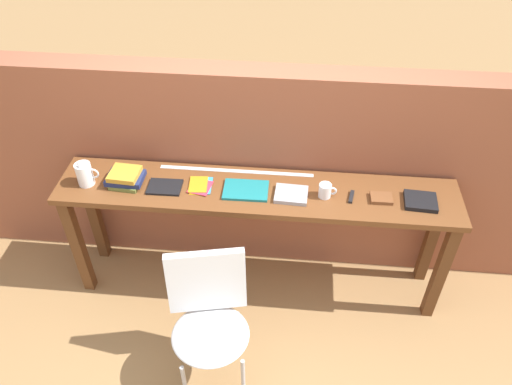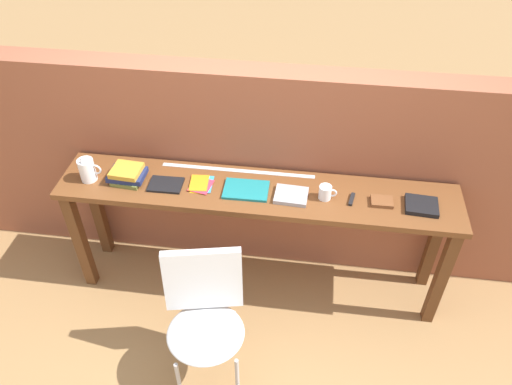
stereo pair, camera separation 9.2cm
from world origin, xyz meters
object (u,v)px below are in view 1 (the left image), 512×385
(book_repair_rightmost, at_px, (421,201))
(pamphlet_pile_colourful, at_px, (201,186))
(book_open_centre, at_px, (246,190))
(mug, at_px, (325,191))
(chair_white_moulded, at_px, (209,317))
(book_stack_leftmost, at_px, (125,178))
(multitool_folded, at_px, (351,197))
(pitcher_white, at_px, (85,174))
(magazine_cycling, at_px, (165,187))
(leather_journal_brown, at_px, (381,198))

(book_repair_rightmost, bearing_deg, pamphlet_pile_colourful, -177.13)
(book_open_centre, relative_size, mug, 2.50)
(chair_white_moulded, xyz_separation_m, book_open_centre, (0.14, 0.68, 0.36))
(book_stack_leftmost, xyz_separation_m, book_repair_rightmost, (1.80, -0.01, -0.03))
(book_stack_leftmost, relative_size, book_open_centre, 0.83)
(pamphlet_pile_colourful, height_order, mug, mug)
(chair_white_moulded, bearing_deg, book_repair_rightmost, 29.65)
(chair_white_moulded, height_order, pamphlet_pile_colourful, same)
(multitool_folded, bearing_deg, chair_white_moulded, -138.68)
(pamphlet_pile_colourful, distance_m, book_repair_rightmost, 1.34)
(pitcher_white, relative_size, book_open_centre, 0.67)
(pitcher_white, bearing_deg, chair_white_moulded, -37.56)
(chair_white_moulded, distance_m, pitcher_white, 1.17)
(magazine_cycling, xyz_separation_m, multitool_folded, (1.15, 0.02, 0.00))
(magazine_cycling, distance_m, leather_journal_brown, 1.32)
(book_open_centre, height_order, leather_journal_brown, leather_journal_brown)
(magazine_cycling, xyz_separation_m, mug, (0.99, 0.02, 0.04))
(book_open_centre, distance_m, mug, 0.48)
(multitool_folded, distance_m, leather_journal_brown, 0.18)
(pamphlet_pile_colourful, relative_size, book_repair_rightmost, 0.98)
(book_open_centre, distance_m, multitool_folded, 0.64)
(pitcher_white, distance_m, pamphlet_pile_colourful, 0.72)
(pamphlet_pile_colourful, bearing_deg, chair_white_moulded, -77.96)
(leather_journal_brown, bearing_deg, pitcher_white, 179.75)
(book_open_centre, height_order, multitool_folded, book_open_centre)
(pamphlet_pile_colourful, xyz_separation_m, multitool_folded, (0.93, -0.01, 0.00))
(chair_white_moulded, relative_size, book_open_centre, 3.25)
(book_stack_leftmost, xyz_separation_m, leather_journal_brown, (1.57, -0.00, -0.04))
(book_open_centre, bearing_deg, pitcher_white, -179.56)
(magazine_cycling, relative_size, mug, 1.89)
(chair_white_moulded, height_order, mug, mug)
(multitool_folded, bearing_deg, book_open_centre, -179.92)
(book_stack_leftmost, height_order, leather_journal_brown, book_stack_leftmost)
(pamphlet_pile_colourful, distance_m, multitool_folded, 0.93)
(chair_white_moulded, xyz_separation_m, pamphlet_pile_colourful, (-0.15, 0.70, 0.36))
(pitcher_white, height_order, book_stack_leftmost, pitcher_white)
(book_open_centre, bearing_deg, magazine_cycling, -178.92)
(pitcher_white, bearing_deg, mug, 0.85)
(pitcher_white, height_order, magazine_cycling, pitcher_white)
(multitool_folded, height_order, book_repair_rightmost, book_repair_rightmost)
(chair_white_moulded, relative_size, magazine_cycling, 4.30)
(mug, xyz_separation_m, multitool_folded, (0.16, 0.00, -0.04))
(book_open_centre, height_order, mug, mug)
(book_repair_rightmost, bearing_deg, book_stack_leftmost, -176.41)
(pitcher_white, xyz_separation_m, book_repair_rightmost, (2.05, 0.01, -0.06))
(chair_white_moulded, distance_m, magazine_cycling, 0.84)
(book_open_centre, distance_m, book_repair_rightmost, 1.05)
(book_repair_rightmost, bearing_deg, magazine_cycling, -175.83)
(mug, bearing_deg, book_repair_rightmost, -0.74)
(magazine_cycling, height_order, book_repair_rightmost, book_repair_rightmost)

